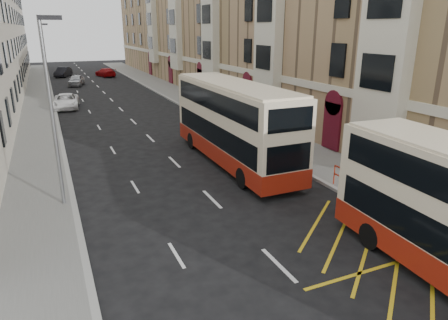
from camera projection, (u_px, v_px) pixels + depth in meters
name	position (u px, v px, depth m)	size (l,w,h in m)	color
pavement_right	(211.00, 109.00, 39.18)	(4.00, 120.00, 0.15)	slate
pavement_left	(38.00, 124.00, 33.24)	(3.00, 120.00, 0.15)	slate
kerb_right	(191.00, 111.00, 38.41)	(0.25, 120.00, 0.15)	gray
kerb_left	(58.00, 122.00, 33.81)	(0.25, 120.00, 0.15)	gray
road_markings	(105.00, 93.00, 49.16)	(10.00, 110.00, 0.01)	silver
terrace_right	(215.00, 29.00, 52.83)	(10.75, 79.00, 15.25)	#997959
guard_railing	(383.00, 194.00, 17.20)	(0.06, 6.56, 1.01)	red
street_lamp_near	(52.00, 104.00, 16.61)	(0.93, 0.18, 8.00)	slate
street_lamp_far	(44.00, 58.00, 42.67)	(0.93, 0.18, 8.00)	slate
double_decker_rear	(233.00, 123.00, 23.08)	(2.75, 11.93, 4.75)	beige
white_van	(66.00, 101.00, 39.86)	(2.37, 5.14, 1.43)	white
car_silver	(76.00, 80.00, 55.70)	(1.77, 4.40, 1.50)	#A7AAAF
car_dark	(63.00, 72.00, 65.82)	(1.66, 4.75, 1.57)	black
car_red	(105.00, 72.00, 66.09)	(1.98, 4.86, 1.41)	#A6080C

